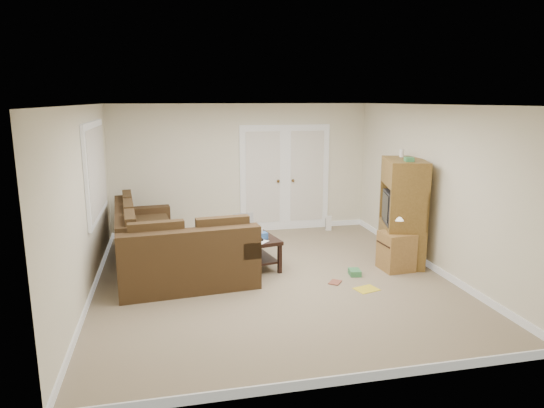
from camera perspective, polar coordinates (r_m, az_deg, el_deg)
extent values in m
plane|color=gray|center=(7.15, 0.10, -8.89)|extent=(5.50, 5.50, 0.00)
cube|color=white|center=(6.67, 0.11, 11.59)|extent=(5.00, 5.50, 0.02)
cube|color=#EEE8CE|center=(6.73, -21.17, 0.04)|extent=(0.02, 5.50, 2.50)
cube|color=#EEE8CE|center=(7.73, 18.52, 1.72)|extent=(0.02, 5.50, 2.50)
cube|color=#EEE8CE|center=(9.47, -3.52, 4.14)|extent=(5.00, 0.02, 2.50)
cube|color=#EEE8CE|center=(4.24, 8.24, -6.05)|extent=(5.00, 0.02, 2.50)
cube|color=silver|center=(9.54, -1.10, 2.86)|extent=(0.90, 0.04, 2.13)
cube|color=silver|center=(9.75, 4.10, 3.03)|extent=(0.90, 0.04, 2.13)
cube|color=white|center=(9.51, -1.07, 3.13)|extent=(0.68, 0.02, 1.80)
cube|color=white|center=(9.72, 4.15, 3.30)|extent=(0.68, 0.02, 1.80)
cube|color=silver|center=(7.65, -20.04, 3.79)|extent=(0.04, 1.92, 1.42)
cube|color=white|center=(7.64, -19.85, 3.80)|extent=(0.02, 1.74, 1.24)
cube|color=#422E19|center=(8.09, -14.39, -5.08)|extent=(1.16, 2.49, 0.44)
cube|color=#422E19|center=(7.97, -17.04, -2.18)|extent=(0.47, 2.43, 0.45)
cube|color=#422E19|center=(9.05, -14.92, -1.09)|extent=(0.96, 0.34, 0.23)
cube|color=#47331C|center=(8.02, -13.89, -3.11)|extent=(0.84, 2.36, 0.13)
cube|color=#422E19|center=(6.99, -9.86, -7.64)|extent=(1.97, 1.11, 0.44)
cube|color=#422E19|center=(6.52, -9.58, -4.95)|extent=(1.91, 0.42, 0.45)
cube|color=#422E19|center=(7.03, -3.32, -4.47)|extent=(0.34, 0.96, 0.23)
cube|color=#47331C|center=(6.98, -10.04, -5.22)|extent=(1.84, 0.79, 0.13)
cube|color=black|center=(6.99, -3.33, -3.44)|extent=(0.41, 0.87, 0.03)
cube|color=#AD121A|center=(7.20, -3.79, -2.81)|extent=(0.35, 0.16, 0.02)
cube|color=black|center=(7.66, -2.62, -3.74)|extent=(0.84, 1.31, 0.06)
cube|color=black|center=(7.75, -2.60, -5.90)|extent=(0.73, 1.21, 0.03)
cylinder|color=white|center=(7.54, -3.26, -3.09)|extent=(0.10, 0.10, 0.18)
cylinder|color=#AD121A|center=(7.50, -3.27, -1.86)|extent=(0.01, 0.01, 0.15)
cube|color=#335EA6|center=(7.35, -1.52, -3.79)|extent=(0.26, 0.18, 0.10)
cube|color=white|center=(7.55, -2.32, -3.73)|extent=(0.52, 0.73, 0.00)
cube|color=brown|center=(8.11, 14.90, -4.40)|extent=(0.84, 1.16, 0.62)
cube|color=brown|center=(7.87, 15.35, 3.60)|extent=(0.84, 1.16, 0.42)
cube|color=black|center=(7.97, 14.97, -0.46)|extent=(0.65, 0.74, 0.52)
cube|color=black|center=(7.92, 13.17, -0.29)|extent=(0.16, 0.52, 0.42)
cube|color=#3C854E|center=(7.59, 15.83, 5.09)|extent=(0.17, 0.21, 0.06)
cylinder|color=white|center=(8.14, 15.02, 5.80)|extent=(0.07, 0.07, 0.12)
cube|color=olive|center=(7.71, 14.41, -5.39)|extent=(0.48, 0.48, 0.59)
cylinder|color=silver|center=(7.61, 14.54, -2.96)|extent=(0.14, 0.14, 0.09)
cylinder|color=silver|center=(7.59, 14.58, -2.16)|extent=(0.03, 0.03, 0.13)
cone|color=beige|center=(7.55, 14.64, -1.17)|extent=(0.25, 0.25, 0.16)
cube|color=white|center=(9.80, 6.66, -2.25)|extent=(0.13, 0.12, 0.28)
cube|color=yellow|center=(6.92, 11.05, -9.81)|extent=(0.37, 0.32, 0.01)
cube|color=#3C854E|center=(7.41, 9.70, -7.93)|extent=(0.19, 0.23, 0.09)
imported|color=brown|center=(7.11, 6.86, -9.04)|extent=(0.24, 0.25, 0.02)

